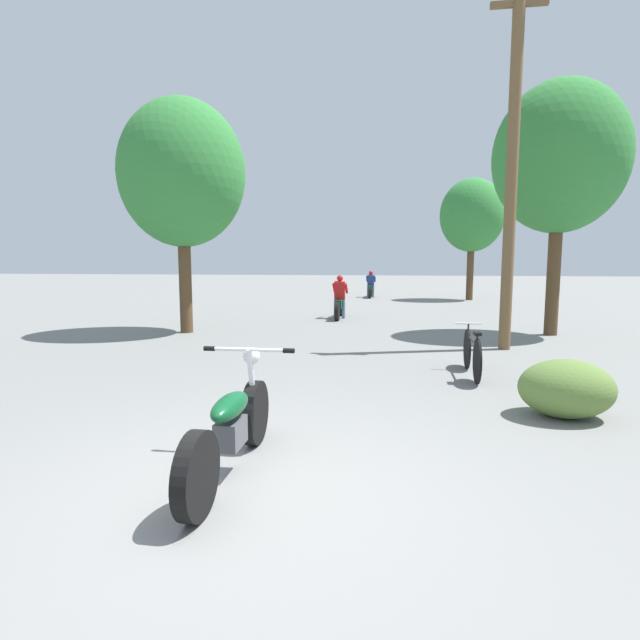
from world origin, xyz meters
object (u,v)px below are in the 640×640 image
at_px(roadside_tree_left, 182,174).
at_px(motorcycle_rider_lead, 340,302).
at_px(roadside_tree_right_far, 472,216).
at_px(bicycle_parked, 472,353).
at_px(motorcycle_foreground, 232,427).
at_px(motorcycle_rider_far, 371,287).
at_px(roadside_tree_right_near, 560,158).
at_px(utility_pole, 512,163).

distance_m(roadside_tree_left, motorcycle_rider_lead, 6.31).
distance_m(roadside_tree_right_far, bicycle_parked, 16.85).
bearing_deg(motorcycle_rider_lead, roadside_tree_left, -133.41).
xyz_separation_m(motorcycle_foreground, bicycle_parked, (2.65, 4.19, -0.05)).
bearing_deg(bicycle_parked, motorcycle_foreground, -122.29).
bearing_deg(motorcycle_rider_lead, bicycle_parked, -68.82).
xyz_separation_m(motorcycle_rider_lead, motorcycle_rider_far, (0.54, 9.48, -0.01)).
xyz_separation_m(roadside_tree_right_near, motorcycle_foreground, (-5.30, -9.14, -3.91)).
height_order(motorcycle_rider_far, bicycle_parked, motorcycle_rider_far).
relative_size(roadside_tree_left, motorcycle_foreground, 2.72).
bearing_deg(motorcycle_rider_lead, motorcycle_foreground, -88.19).
xyz_separation_m(utility_pole, roadside_tree_right_far, (1.20, 13.67, 0.13)).
height_order(roadside_tree_right_far, bicycle_parked, roadside_tree_right_far).
height_order(roadside_tree_left, motorcycle_rider_far, roadside_tree_left).
bearing_deg(roadside_tree_right_near, bicycle_parked, -118.15).
relative_size(utility_pole, bicycle_parked, 4.20).
distance_m(utility_pole, bicycle_parked, 4.48).
height_order(roadside_tree_right_far, roadside_tree_left, roadside_tree_left).
distance_m(roadside_tree_left, motorcycle_rider_far, 14.36).
relative_size(utility_pole, roadside_tree_right_far, 1.31).
bearing_deg(utility_pole, motorcycle_rider_lead, 128.29).
bearing_deg(motorcycle_foreground, roadside_tree_left, 115.90).
xyz_separation_m(roadside_tree_right_near, motorcycle_rider_far, (-5.14, 12.34, -3.83)).
relative_size(motorcycle_foreground, motorcycle_rider_lead, 1.06).
bearing_deg(roadside_tree_right_far, bicycle_parked, -97.87).
xyz_separation_m(roadside_tree_right_near, roadside_tree_left, (-9.28, -0.94, -0.30)).
distance_m(roadside_tree_right_near, motorcycle_rider_lead, 7.42).
height_order(roadside_tree_right_far, motorcycle_foreground, roadside_tree_right_far).
height_order(utility_pole, roadside_tree_right_near, utility_pole).
bearing_deg(roadside_tree_right_near, motorcycle_foreground, -120.09).
distance_m(motorcycle_foreground, motorcycle_rider_far, 21.49).
relative_size(roadside_tree_right_far, motorcycle_foreground, 2.62).
bearing_deg(motorcycle_foreground, utility_pole, 61.55).
xyz_separation_m(motorcycle_rider_far, bicycle_parked, (2.49, -17.30, -0.14)).
bearing_deg(motorcycle_rider_far, utility_pole, -76.41).
distance_m(motorcycle_foreground, bicycle_parked, 4.96).
xyz_separation_m(roadside_tree_left, motorcycle_foreground, (3.98, -8.20, -3.62)).
height_order(roadside_tree_right_near, motorcycle_rider_lead, roadside_tree_right_near).
height_order(roadside_tree_left, motorcycle_foreground, roadside_tree_left).
height_order(roadside_tree_right_far, motorcycle_rider_lead, roadside_tree_right_far).
bearing_deg(roadside_tree_left, utility_pole, -10.05).
height_order(roadside_tree_right_far, motorcycle_rider_far, roadside_tree_right_far).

